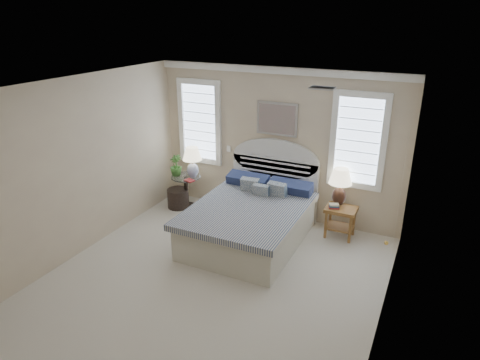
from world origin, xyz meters
name	(u,v)px	position (x,y,z in m)	size (l,w,h in m)	color
floor	(209,284)	(0.00, 0.00, 0.00)	(4.50, 5.00, 0.01)	#B6AB9B
ceiling	(203,89)	(0.00, 0.00, 2.70)	(4.50, 5.00, 0.01)	silver
wall_back	(277,145)	(0.00, 2.50, 1.35)	(4.50, 0.02, 2.70)	#C3AE92
wall_left	(75,169)	(-2.25, 0.00, 1.35)	(0.02, 5.00, 2.70)	#C3AE92
wall_right	(390,232)	(2.25, 0.00, 1.35)	(0.02, 5.00, 2.70)	#C3AE92
crown_molding	(278,70)	(0.00, 2.46, 2.64)	(4.50, 0.08, 0.12)	white
hvac_vent	(322,88)	(1.20, 0.80, 2.68)	(0.30, 0.20, 0.02)	#B2B2B2
switch_plate	(229,149)	(-0.95, 2.48, 1.15)	(0.08, 0.01, 0.12)	white
window_left	(200,122)	(-1.55, 2.48, 1.60)	(0.90, 0.06, 1.60)	#C9DFFF
window_right	(358,141)	(1.40, 2.48, 1.60)	(0.90, 0.06, 1.60)	#C9DFFF
painting	(277,119)	(0.00, 2.46, 1.82)	(0.74, 0.04, 0.58)	silver
closet_door	(399,203)	(2.23, 1.20, 1.20)	(0.02, 1.80, 2.40)	white
bed	(252,217)	(0.00, 1.46, 0.39)	(1.72, 2.28, 1.47)	beige
side_table_left	(186,188)	(-1.65, 2.05, 0.39)	(0.56, 0.56, 0.63)	black
nightstand_right	(341,216)	(1.30, 2.15, 0.39)	(0.50, 0.40, 0.53)	brown
floor_pot	(178,198)	(-1.79, 1.96, 0.18)	(0.41, 0.41, 0.37)	black
lamp_left	(192,159)	(-1.52, 2.10, 0.99)	(0.46, 0.46, 0.59)	white
lamp_right	(340,182)	(1.21, 2.30, 0.91)	(0.48, 0.48, 0.63)	black
potted_plant	(176,165)	(-1.84, 2.02, 0.83)	(0.22, 0.22, 0.40)	#3C7E32
books_left	(190,180)	(-1.46, 1.87, 0.64)	(0.20, 0.16, 0.02)	#A7292C
books_right	(334,206)	(1.19, 2.10, 0.56)	(0.20, 0.18, 0.07)	#A7292C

